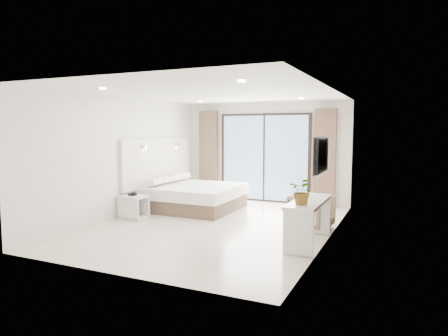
# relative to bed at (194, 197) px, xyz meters

# --- Properties ---
(ground) EXTENTS (6.20, 6.20, 0.00)m
(ground) POSITION_rel_bed_xyz_m (1.24, -1.30, -0.31)
(ground) COLOR beige
(ground) RESTS_ON ground
(room_shell) EXTENTS (4.62, 6.22, 2.72)m
(room_shell) POSITION_rel_bed_xyz_m (1.04, -0.42, 1.27)
(room_shell) COLOR silver
(room_shell) RESTS_ON ground
(bed) EXTENTS (2.14, 2.04, 0.74)m
(bed) POSITION_rel_bed_xyz_m (0.00, 0.00, 0.00)
(bed) COLOR brown
(bed) RESTS_ON ground
(nightstand) EXTENTS (0.61, 0.52, 0.51)m
(nightstand) POSITION_rel_bed_xyz_m (-0.72, -1.45, -0.06)
(nightstand) COLOR silver
(nightstand) RESTS_ON ground
(phone) EXTENTS (0.17, 0.13, 0.05)m
(phone) POSITION_rel_bed_xyz_m (-0.74, -1.47, 0.22)
(phone) COLOR black
(phone) RESTS_ON nightstand
(console_desk) EXTENTS (0.50, 1.61, 0.77)m
(console_desk) POSITION_rel_bed_xyz_m (3.28, -1.82, 0.25)
(console_desk) COLOR silver
(console_desk) RESTS_ON ground
(plant) EXTENTS (0.52, 0.55, 0.35)m
(plant) POSITION_rel_bed_xyz_m (3.28, -2.30, 0.63)
(plant) COLOR #33662D
(plant) RESTS_ON console_desk
(armchair) EXTENTS (0.84, 0.87, 0.75)m
(armchair) POSITION_rel_bed_xyz_m (3.09, -0.72, 0.06)
(armchair) COLOR #91755F
(armchair) RESTS_ON ground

